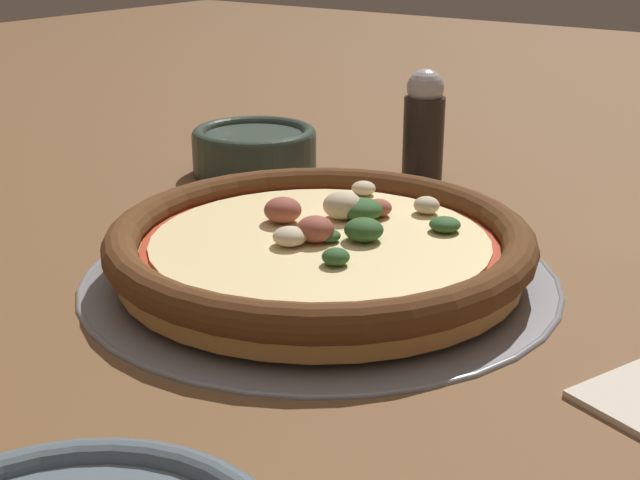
{
  "coord_description": "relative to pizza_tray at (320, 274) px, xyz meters",
  "views": [
    {
      "loc": [
        -0.47,
        -0.34,
        0.24
      ],
      "look_at": [
        0.0,
        0.0,
        0.03
      ],
      "focal_mm": 50.0,
      "sensor_mm": 36.0,
      "label": 1
    }
  ],
  "objects": [
    {
      "name": "pizza",
      "position": [
        0.0,
        -0.0,
        0.02
      ],
      "size": [
        0.3,
        0.3,
        0.04
      ],
      "color": "tan",
      "rests_on": "pizza_tray"
    },
    {
      "name": "bowl_near",
      "position": [
        0.18,
        0.21,
        0.02
      ],
      "size": [
        0.12,
        0.12,
        0.05
      ],
      "color": "#334238",
      "rests_on": "ground_plane"
    },
    {
      "name": "pepper_shaker",
      "position": [
        0.26,
        0.06,
        0.05
      ],
      "size": [
        0.04,
        0.04,
        0.11
      ],
      "color": "black",
      "rests_on": "ground_plane"
    },
    {
      "name": "pizza_tray",
      "position": [
        0.0,
        0.0,
        0.0
      ],
      "size": [
        0.34,
        0.34,
        0.01
      ],
      "color": "gray",
      "rests_on": "ground_plane"
    },
    {
      "name": "ground_plane",
      "position": [
        0.0,
        0.0,
        -0.0
      ],
      "size": [
        3.0,
        3.0,
        0.0
      ],
      "primitive_type": "plane",
      "color": "brown"
    }
  ]
}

